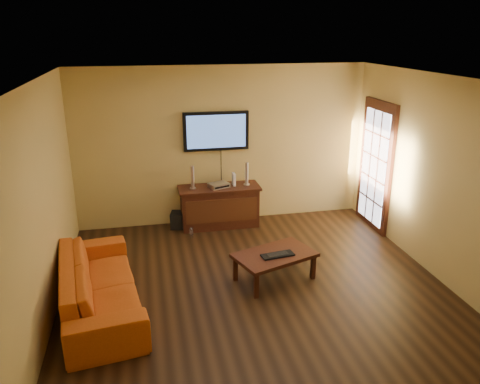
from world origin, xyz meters
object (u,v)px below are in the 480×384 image
object	(u,v)px
keyboard	(278,255)
television	(216,131)
speaker_left	(193,178)
bottle	(191,233)
speaker_right	(247,175)
game_console	(234,179)
av_receiver	(219,185)
sofa	(98,277)
coffee_table	(275,257)
media_console	(219,206)
subwoofer	(179,220)

from	to	relation	value
keyboard	television	bearing A→B (deg)	100.86
speaker_left	bottle	bearing A→B (deg)	-103.22
speaker_right	game_console	distance (m)	0.23
speaker_right	av_receiver	distance (m)	0.51
bottle	speaker_right	bearing A→B (deg)	22.13
speaker_right	keyboard	xyz separation A→B (m)	(-0.05, -2.07, -0.49)
av_receiver	sofa	bearing A→B (deg)	-150.31
television	av_receiver	xyz separation A→B (m)	(-0.01, -0.24, -0.88)
sofa	speaker_left	bearing A→B (deg)	-40.27
speaker_left	keyboard	distance (m)	2.30
speaker_left	sofa	bearing A→B (deg)	-122.22
sofa	coffee_table	bearing A→B (deg)	-92.23
television	speaker_right	world-z (taller)	television
sofa	av_receiver	xyz separation A→B (m)	(1.84, 2.21, 0.31)
speaker_left	speaker_right	size ratio (longest dim) A/B	0.99
coffee_table	sofa	distance (m)	2.28
media_console	television	distance (m)	1.29
media_console	subwoofer	size ratio (longest dim) A/B	5.08
television	subwoofer	size ratio (longest dim) A/B	4.06
media_console	bottle	xyz separation A→B (m)	(-0.54, -0.40, -0.27)
coffee_table	sofa	world-z (taller)	sofa
coffee_table	speaker_left	size ratio (longest dim) A/B	3.07
av_receiver	speaker_left	bearing A→B (deg)	156.77
speaker_left	game_console	bearing A→B (deg)	2.43
subwoofer	keyboard	size ratio (longest dim) A/B	0.59
television	subwoofer	bearing A→B (deg)	-166.74
television	bottle	distance (m)	1.75
television	keyboard	world-z (taller)	television
speaker_left	subwoofer	distance (m)	0.80
speaker_right	bottle	bearing A→B (deg)	-157.87
sofa	subwoofer	world-z (taller)	sofa
media_console	speaker_left	world-z (taller)	speaker_left
bottle	game_console	bearing A→B (deg)	28.55
keyboard	sofa	bearing A→B (deg)	-175.91
speaker_left	game_console	distance (m)	0.71
speaker_right	av_receiver	world-z (taller)	speaker_right
coffee_table	speaker_right	world-z (taller)	speaker_right
sofa	speaker_right	distance (m)	3.26
speaker_left	av_receiver	world-z (taller)	speaker_left
sofa	game_console	size ratio (longest dim) A/B	10.29
coffee_table	subwoofer	xyz separation A→B (m)	(-1.12, 2.05, -0.20)
television	game_console	bearing A→B (deg)	-35.54
subwoofer	keyboard	distance (m)	2.42
coffee_table	av_receiver	bearing A→B (deg)	102.18
av_receiver	bottle	size ratio (longest dim) A/B	1.78
coffee_table	av_receiver	world-z (taller)	av_receiver
speaker_left	speaker_right	bearing A→B (deg)	0.57
television	sofa	distance (m)	3.29
coffee_table	keyboard	xyz separation A→B (m)	(0.02, -0.07, 0.06)
television	game_console	distance (m)	0.87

